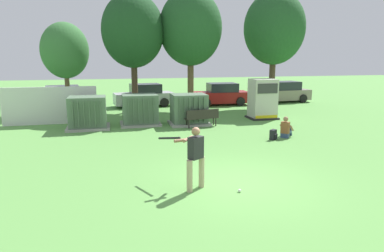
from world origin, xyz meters
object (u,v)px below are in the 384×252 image
at_px(seated_spectator, 286,129).
at_px(parked_car_leftmost, 61,99).
at_px(transformer_mid_east, 189,110).
at_px(generator_enclosure, 263,99).
at_px(park_bench, 202,117).
at_px(parked_car_left_of_center, 144,96).
at_px(batter, 194,155).
at_px(transformer_mid_west, 140,110).
at_px(sports_ball, 239,191).
at_px(backpack, 273,135).
at_px(parked_car_right_of_center, 221,95).
at_px(parked_car_rightmost, 283,92).
at_px(transformer_west, 88,113).

bearing_deg(seated_spectator, parked_car_leftmost, 134.64).
bearing_deg(transformer_mid_east, seated_spectator, -47.62).
distance_m(generator_enclosure, park_bench, 4.40).
bearing_deg(parked_car_left_of_center, batter, -90.87).
bearing_deg(park_bench, transformer_mid_west, 157.02).
distance_m(park_bench, sports_ball, 8.71).
distance_m(backpack, parked_car_right_of_center, 11.09).
relative_size(backpack, parked_car_right_of_center, 0.10).
xyz_separation_m(park_bench, parked_car_rightmost, (8.87, 8.06, 0.22)).
distance_m(transformer_mid_east, parked_car_rightmost, 11.84).
bearing_deg(generator_enclosure, sports_ball, -117.67).
xyz_separation_m(transformer_west, seated_spectator, (8.75, -4.03, -0.41)).
distance_m(batter, seated_spectator, 7.42).
bearing_deg(batter, parked_car_right_of_center, 69.41).
height_order(sports_ball, parked_car_leftmost, parked_car_leftmost).
distance_m(generator_enclosure, seated_spectator, 4.82).
relative_size(transformer_mid_west, generator_enclosure, 0.91).
height_order(batter, sports_ball, batter).
xyz_separation_m(batter, parked_car_left_of_center, (0.25, 16.28, -0.22)).
relative_size(transformer_mid_west, parked_car_rightmost, 0.49).
distance_m(transformer_west, generator_enclosure, 9.77).
distance_m(transformer_mid_east, park_bench, 1.01).
bearing_deg(sports_ball, seated_spectator, 51.79).
xyz_separation_m(sports_ball, parked_car_right_of_center, (4.78, 16.24, 0.71)).
bearing_deg(batter, parked_car_left_of_center, 89.13).
bearing_deg(parked_car_leftmost, park_bench, -45.45).
relative_size(parked_car_leftmost, parked_car_left_of_center, 1.01).
xyz_separation_m(park_bench, backpack, (2.32, -3.37, -0.32)).
bearing_deg(parked_car_rightmost, batter, -124.92).
height_order(transformer_mid_west, parked_car_left_of_center, same).
height_order(sports_ball, parked_car_left_of_center, parked_car_left_of_center).
bearing_deg(transformer_west, parked_car_left_of_center, 64.09).
bearing_deg(transformer_mid_west, seated_spectator, -35.59).
bearing_deg(transformer_mid_east, parked_car_right_of_center, 59.49).
bearing_deg(parked_car_leftmost, transformer_mid_east, -44.18).
bearing_deg(generator_enclosure, batter, -123.80).
relative_size(generator_enclosure, parked_car_left_of_center, 0.53).
bearing_deg(parked_car_rightmost, generator_enclosure, -126.53).
relative_size(transformer_mid_east, backpack, 4.77).
height_order(generator_enclosure, seated_spectator, generator_enclosure).
relative_size(transformer_west, generator_enclosure, 0.91).
bearing_deg(backpack, generator_enclosure, 70.61).
bearing_deg(seated_spectator, transformer_mid_west, 144.41).
bearing_deg(transformer_mid_west, sports_ball, -79.84).
xyz_separation_m(generator_enclosure, parked_car_right_of_center, (-0.55, 6.07, -0.38)).
bearing_deg(generator_enclosure, seated_spectator, -102.01).
height_order(generator_enclosure, sports_ball, generator_enclosure).
bearing_deg(seated_spectator, parked_car_left_of_center, 114.80).
xyz_separation_m(generator_enclosure, seated_spectator, (-0.99, -4.66, -0.76)).
bearing_deg(parked_car_right_of_center, parked_car_leftmost, 178.55).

